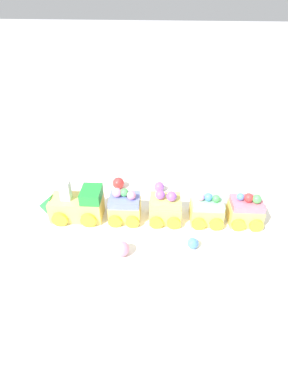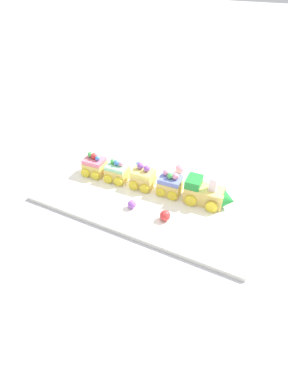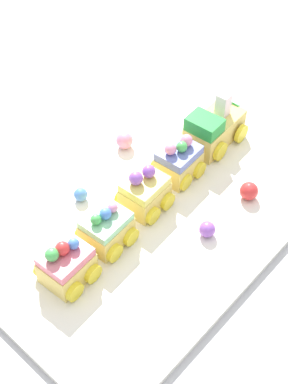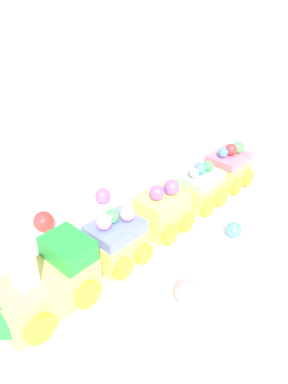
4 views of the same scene
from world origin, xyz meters
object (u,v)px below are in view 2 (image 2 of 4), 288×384
cake_train_locomotive (208,194)px  cake_car_lemon (143,178)px  gumball_purple (132,204)px  gumball_red (165,216)px  cake_car_mint (117,172)px  cake_car_strawberry (95,166)px  cake_car_blueberry (170,185)px  gumball_blue (139,165)px  gumball_pink (180,169)px

cake_train_locomotive → cake_car_lemon: 0.20m
gumball_purple → gumball_red: bearing=-1.6°
cake_car_mint → gumball_red: (0.21, -0.10, -0.01)m
cake_car_lemon → cake_car_strawberry: cake_car_lemon is taller
cake_car_blueberry → gumball_blue: bearing=148.5°
cake_car_strawberry → gumball_pink: size_ratio=2.45×
cake_car_lemon → gumball_purple: (0.02, -0.11, -0.02)m
cake_car_blueberry → gumball_red: 0.12m
cake_car_mint → gumball_red: size_ratio=2.51×
cake_car_lemon → cake_car_strawberry: (-0.17, -0.01, -0.00)m
gumball_pink → cake_car_mint: bearing=-143.7°
cake_car_blueberry → gumball_pink: (-0.01, 0.11, -0.01)m
gumball_pink → gumball_red: same height
cake_train_locomotive → cake_car_mint: (-0.28, -0.02, -0.00)m
gumball_pink → cake_train_locomotive: bearing=-40.1°
gumball_pink → gumball_red: size_ratio=1.02×
cake_car_strawberry → gumball_purple: 0.21m
cake_train_locomotive → gumball_blue: cake_train_locomotive is taller
cake_car_lemon → gumball_red: cake_car_lemon is taller
gumball_red → cake_car_mint: bearing=153.4°
cake_car_mint → cake_car_lemon: bearing=0.2°
cake_car_blueberry → cake_car_strawberry: bearing=179.9°
cake_car_mint → gumball_blue: size_ratio=3.31×
gumball_blue → cake_train_locomotive: bearing=-15.4°
cake_car_lemon → gumball_pink: 0.14m
cake_car_blueberry → cake_car_mint: cake_car_blueberry is taller
gumball_blue → cake_car_mint: bearing=-108.8°
cake_car_mint → cake_car_strawberry: cake_car_strawberry is taller
cake_car_blueberry → cake_car_lemon: (-0.09, -0.00, -0.00)m
cake_train_locomotive → gumball_blue: (-0.25, 0.07, -0.02)m
gumball_blue → cake_car_strawberry: bearing=-140.3°
gumball_blue → cake_car_lemon: bearing=-54.7°
cake_car_mint → gumball_red: bearing=-29.9°
gumball_pink → gumball_purple: (-0.06, -0.22, -0.00)m
cake_car_lemon → cake_train_locomotive: bearing=-0.1°
cake_car_mint → gumball_blue: 0.09m
cake_car_blueberry → cake_train_locomotive: bearing=0.0°
cake_train_locomotive → gumball_pink: 0.16m
cake_train_locomotive → gumball_red: 0.14m
cake_train_locomotive → gumball_purple: 0.21m
cake_car_blueberry → gumball_red: size_ratio=2.55×
cake_car_lemon → gumball_pink: cake_car_lemon is taller
gumball_pink → gumball_blue: bearing=-166.3°
gumball_blue → gumball_purple: size_ratio=0.89×
cake_train_locomotive → cake_car_blueberry: bearing=-180.0°
cake_car_lemon → gumball_pink: bearing=53.1°
cake_car_lemon → gumball_pink: (0.07, 0.11, -0.01)m
gumball_purple → cake_car_blueberry: bearing=58.9°
cake_car_strawberry → cake_car_mint: bearing=-0.1°
cake_car_blueberry → cake_car_lemon: size_ratio=0.98×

